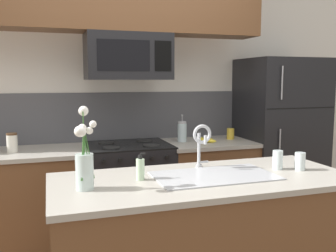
{
  "coord_description": "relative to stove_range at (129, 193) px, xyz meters",
  "views": [
    {
      "loc": [
        -0.7,
        -2.45,
        1.52
      ],
      "look_at": [
        0.18,
        0.27,
        1.16
      ],
      "focal_mm": 40.0,
      "sensor_mm": 36.0,
      "label": 1
    }
  ],
  "objects": [
    {
      "name": "rear_partition",
      "position": [
        0.3,
        0.38,
        0.84
      ],
      "size": [
        5.2,
        0.1,
        2.6
      ],
      "primitive_type": "cube",
      "color": "silver",
      "rests_on": "ground"
    },
    {
      "name": "splash_band",
      "position": [
        -0.0,
        0.32,
        0.69
      ],
      "size": [
        3.67,
        0.01,
        0.48
      ],
      "primitive_type": "cube",
      "color": "#4C4C51",
      "rests_on": "rear_partition"
    },
    {
      "name": "back_counter_left",
      "position": [
        -0.9,
        0.0,
        -0.01
      ],
      "size": [
        1.06,
        0.65,
        0.91
      ],
      "color": "brown",
      "rests_on": "ground"
    },
    {
      "name": "back_counter_right",
      "position": [
        0.8,
        0.0,
        -0.01
      ],
      "size": [
        0.87,
        0.65,
        0.91
      ],
      "color": "brown",
      "rests_on": "ground"
    },
    {
      "name": "stove_range",
      "position": [
        0.0,
        0.0,
        0.0
      ],
      "size": [
        0.76,
        0.64,
        0.93
      ],
      "color": "black",
      "rests_on": "ground"
    },
    {
      "name": "microwave",
      "position": [
        0.0,
        -0.02,
        1.25
      ],
      "size": [
        0.74,
        0.4,
        0.4
      ],
      "color": "black"
    },
    {
      "name": "refrigerator",
      "position": [
        1.62,
        0.02,
        0.4
      ],
      "size": [
        0.79,
        0.74,
        1.73
      ],
      "color": "black",
      "rests_on": "ground"
    },
    {
      "name": "storage_jar_short",
      "position": [
        -0.99,
        -0.02,
        0.53
      ],
      "size": [
        0.09,
        0.09,
        0.16
      ],
      "color": "silver",
      "rests_on": "back_counter_left"
    },
    {
      "name": "banana_bunch",
      "position": [
        0.77,
        -0.06,
        0.47
      ],
      "size": [
        0.19,
        0.16,
        0.08
      ],
      "color": "yellow",
      "rests_on": "back_counter_right"
    },
    {
      "name": "french_press",
      "position": [
        0.55,
        0.06,
        0.55
      ],
      "size": [
        0.09,
        0.09,
        0.27
      ],
      "color": "silver",
      "rests_on": "back_counter_right"
    },
    {
      "name": "coffee_tin",
      "position": [
        1.07,
        0.05,
        0.5
      ],
      "size": [
        0.08,
        0.08,
        0.11
      ],
      "primitive_type": "cylinder",
      "color": "gold",
      "rests_on": "back_counter_right"
    },
    {
      "name": "island_counter",
      "position": [
        0.22,
        -1.25,
        -0.01
      ],
      "size": [
        1.89,
        0.82,
        0.91
      ],
      "color": "brown",
      "rests_on": "ground"
    },
    {
      "name": "kitchen_sink",
      "position": [
        0.29,
        -1.25,
        0.38
      ],
      "size": [
        0.76,
        0.43,
        0.16
      ],
      "color": "#ADAFB5",
      "rests_on": "island_counter"
    },
    {
      "name": "sink_faucet",
      "position": [
        0.29,
        -1.03,
        0.65
      ],
      "size": [
        0.14,
        0.14,
        0.31
      ],
      "color": "#B7BABF",
      "rests_on": "island_counter"
    },
    {
      "name": "dish_soap_bottle",
      "position": [
        -0.18,
        -1.19,
        0.52
      ],
      "size": [
        0.06,
        0.05,
        0.16
      ],
      "color": "beige",
      "rests_on": "island_counter"
    },
    {
      "name": "drinking_glass",
      "position": [
        0.77,
        -1.21,
        0.51
      ],
      "size": [
        0.07,
        0.07,
        0.13
      ],
      "color": "silver",
      "rests_on": "island_counter"
    },
    {
      "name": "spare_glass",
      "position": [
        0.91,
        -1.27,
        0.51
      ],
      "size": [
        0.07,
        0.07,
        0.12
      ],
      "color": "silver",
      "rests_on": "island_counter"
    },
    {
      "name": "flower_vase",
      "position": [
        -0.52,
        -1.29,
        0.6
      ],
      "size": [
        0.12,
        0.13,
        0.46
      ],
      "color": "silver",
      "rests_on": "island_counter"
    }
  ]
}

